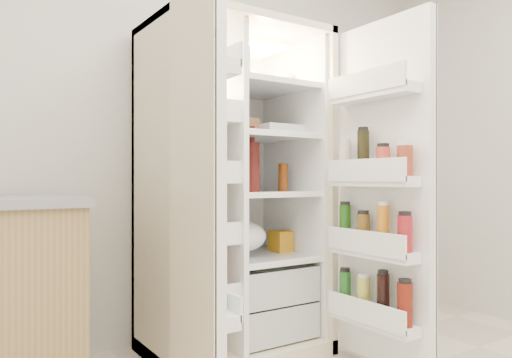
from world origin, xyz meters
TOP-DOWN VIEW (x-y plane):
  - wall_back at (0.00, 2.00)m, footprint 4.00×0.02m
  - refrigerator at (0.14, 1.65)m, footprint 0.92×0.70m
  - freezer_door at (-0.38, 1.05)m, footprint 0.15×0.40m
  - fridge_door at (0.61, 0.96)m, footprint 0.17×0.58m

SIDE VIEW (x-z plane):
  - refrigerator at x=0.14m, z-range -0.16..1.64m
  - fridge_door at x=0.61m, z-range 0.01..1.73m
  - freezer_door at x=-0.38m, z-range 0.03..1.75m
  - wall_back at x=0.00m, z-range 0.00..2.70m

